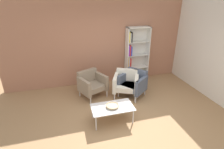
% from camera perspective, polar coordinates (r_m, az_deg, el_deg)
% --- Properties ---
extents(ground_plane, '(8.32, 8.32, 0.00)m').
position_cam_1_polar(ground_plane, '(4.50, 4.45, -15.24)').
color(ground_plane, '#9E7751').
extents(brick_back_panel, '(6.40, 0.12, 2.90)m').
position_cam_1_polar(brick_back_panel, '(6.02, -3.19, 10.56)').
color(brick_back_panel, '#A87056').
rests_on(brick_back_panel, ground_plane).
extents(plaster_right_partition, '(0.12, 5.20, 2.90)m').
position_cam_1_polar(plaster_right_partition, '(5.82, 30.46, 6.82)').
color(plaster_right_partition, silver).
rests_on(plaster_right_partition, ground_plane).
extents(bookshelf_tall, '(0.80, 0.30, 1.90)m').
position_cam_1_polar(bookshelf_tall, '(6.29, 7.27, 6.17)').
color(bookshelf_tall, silver).
rests_on(bookshelf_tall, ground_plane).
extents(coffee_table_low, '(1.00, 0.56, 0.40)m').
position_cam_1_polar(coffee_table_low, '(4.36, 0.13, -10.60)').
color(coffee_table_low, silver).
rests_on(coffee_table_low, ground_plane).
extents(decorative_bowl, '(0.32, 0.32, 0.05)m').
position_cam_1_polar(decorative_bowl, '(4.32, 0.13, -9.88)').
color(decorative_bowl, tan).
rests_on(decorative_bowl, coffee_table_low).
extents(armchair_by_bookshelf, '(0.92, 0.89, 0.78)m').
position_cam_1_polar(armchair_by_bookshelf, '(5.41, -6.51, -2.85)').
color(armchair_by_bookshelf, gray).
rests_on(armchair_by_bookshelf, ground_plane).
extents(armchair_corner_red, '(0.91, 0.89, 0.78)m').
position_cam_1_polar(armchair_corner_red, '(5.42, 4.52, -2.69)').
color(armchair_corner_red, white).
rests_on(armchair_corner_red, ground_plane).
extents(armchair_spare_guest, '(0.94, 0.95, 0.78)m').
position_cam_1_polar(armchair_spare_guest, '(5.46, 6.78, -2.60)').
color(armchair_spare_guest, '#4C566B').
rests_on(armchair_spare_guest, ground_plane).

